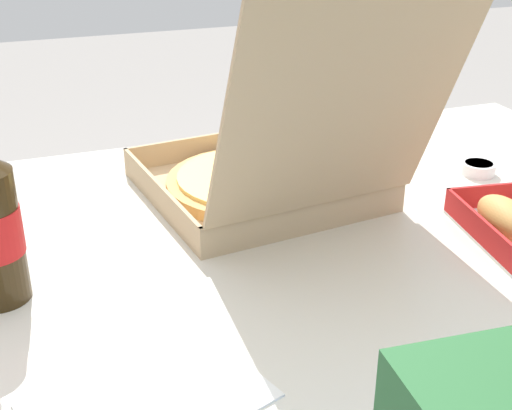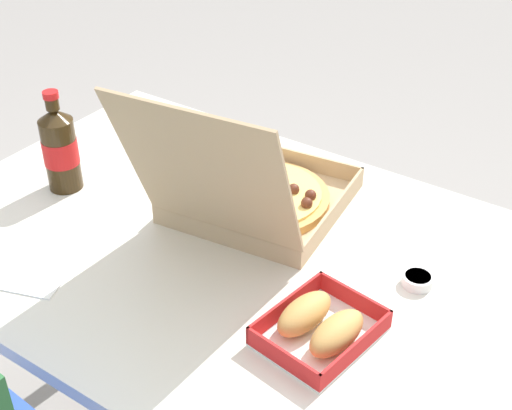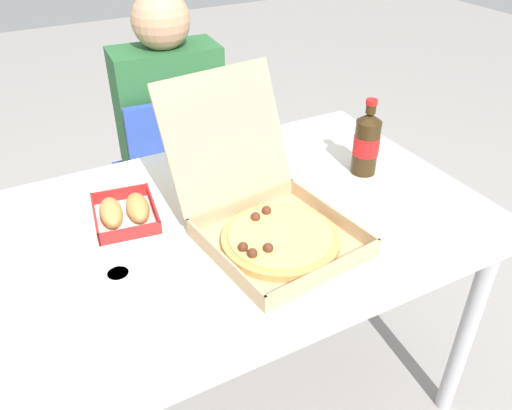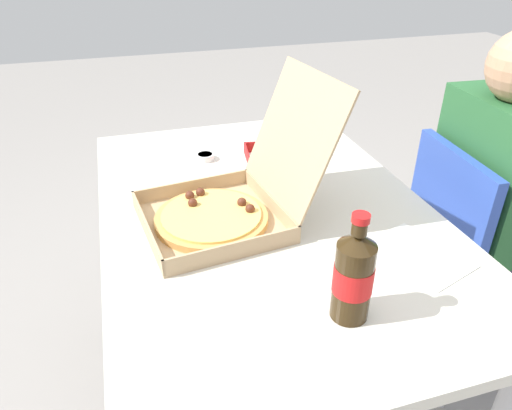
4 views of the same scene
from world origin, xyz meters
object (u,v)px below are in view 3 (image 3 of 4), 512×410
at_px(pizza_box_open, 270,220).
at_px(bread_side_box, 125,212).
at_px(cola_bottle, 366,143).
at_px(paper_menu, 284,147).
at_px(dipping_sauce_cup, 118,276).
at_px(chair, 177,176).
at_px(diner_person, 167,120).

distance_m(pizza_box_open, bread_side_box, 0.37).
relative_size(bread_side_box, cola_bottle, 0.94).
distance_m(bread_side_box, cola_bottle, 0.69).
xyz_separation_m(paper_menu, dipping_sauce_cup, (-0.63, -0.36, 0.01)).
bearing_deg(bread_side_box, dipping_sauce_cup, -110.10).
height_order(cola_bottle, paper_menu, cola_bottle).
distance_m(pizza_box_open, paper_menu, 0.47).
height_order(cola_bottle, dipping_sauce_cup, cola_bottle).
height_order(pizza_box_open, cola_bottle, pizza_box_open).
bearing_deg(chair, cola_bottle, -59.94).
bearing_deg(dipping_sauce_cup, cola_bottle, 9.29).
relative_size(chair, cola_bottle, 3.71).
relative_size(pizza_box_open, paper_menu, 2.31).
bearing_deg(dipping_sauce_cup, bread_side_box, 69.90).
distance_m(diner_person, paper_menu, 0.50).
bearing_deg(diner_person, chair, -94.37).
bearing_deg(diner_person, pizza_box_open, -92.41).
relative_size(pizza_box_open, bread_side_box, 2.31).
bearing_deg(pizza_box_open, diner_person, 87.59).
distance_m(chair, diner_person, 0.21).
distance_m(diner_person, pizza_box_open, 0.83).
height_order(pizza_box_open, bread_side_box, pizza_box_open).
bearing_deg(paper_menu, diner_person, 98.84).
height_order(diner_person, cola_bottle, diner_person).
bearing_deg(bread_side_box, chair, 59.37).
bearing_deg(pizza_box_open, dipping_sauce_cup, 177.25).
relative_size(chair, pizza_box_open, 1.71).
bearing_deg(pizza_box_open, chair, 87.74).
distance_m(pizza_box_open, dipping_sauce_cup, 0.37).
height_order(chair, diner_person, diner_person).
relative_size(chair, dipping_sauce_cup, 14.82).
distance_m(chair, dipping_sauce_cup, 0.89).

